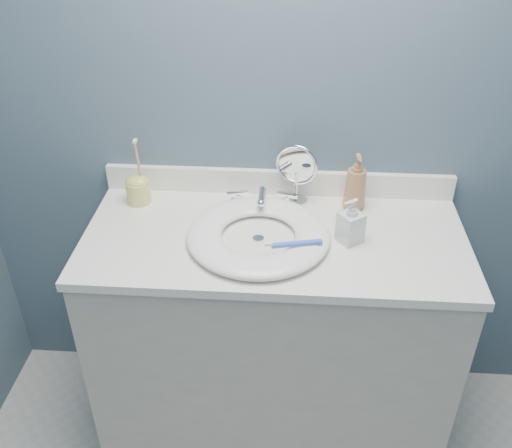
# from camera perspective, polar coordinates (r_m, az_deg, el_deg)

# --- Properties ---
(back_wall) EXTENTS (2.20, 0.02, 2.40)m
(back_wall) POSITION_cam_1_polar(r_m,az_deg,el_deg) (1.90, 2.41, 11.60)
(back_wall) COLOR #4A5E6F
(back_wall) RESTS_ON ground
(vanity_cabinet) EXTENTS (1.20, 0.55, 0.85)m
(vanity_cabinet) POSITION_cam_1_polar(r_m,az_deg,el_deg) (2.11, 1.65, -11.32)
(vanity_cabinet) COLOR beige
(vanity_cabinet) RESTS_ON ground
(countertop) EXTENTS (1.22, 0.57, 0.03)m
(countertop) POSITION_cam_1_polar(r_m,az_deg,el_deg) (1.82, 1.87, -1.51)
(countertop) COLOR white
(countertop) RESTS_ON vanity_cabinet
(backsplash) EXTENTS (1.22, 0.02, 0.09)m
(backsplash) POSITION_cam_1_polar(r_m,az_deg,el_deg) (2.01, 2.22, 4.21)
(backsplash) COLOR white
(backsplash) RESTS_ON countertop
(basin) EXTENTS (0.45, 0.45, 0.04)m
(basin) POSITION_cam_1_polar(r_m,az_deg,el_deg) (1.78, 0.24, -1.11)
(basin) COLOR white
(basin) RESTS_ON countertop
(drain) EXTENTS (0.04, 0.04, 0.01)m
(drain) POSITION_cam_1_polar(r_m,az_deg,el_deg) (1.79, 0.24, -1.50)
(drain) COLOR silver
(drain) RESTS_ON countertop
(faucet) EXTENTS (0.25, 0.13, 0.07)m
(faucet) POSITION_cam_1_polar(r_m,az_deg,el_deg) (1.94, 0.62, 2.42)
(faucet) COLOR silver
(faucet) RESTS_ON countertop
(makeup_mirror) EXTENTS (0.14, 0.08, 0.22)m
(makeup_mirror) POSITION_cam_1_polar(r_m,az_deg,el_deg) (1.93, 4.08, 5.27)
(makeup_mirror) COLOR silver
(makeup_mirror) RESTS_ON countertop
(soap_bottle_amber) EXTENTS (0.08, 0.08, 0.20)m
(soap_bottle_amber) POSITION_cam_1_polar(r_m,az_deg,el_deg) (1.93, 9.96, 4.15)
(soap_bottle_amber) COLOR #A56F4A
(soap_bottle_amber) RESTS_ON countertop
(soap_bottle_clear) EXTENTS (0.10, 0.09, 0.15)m
(soap_bottle_clear) POSITION_cam_1_polar(r_m,az_deg,el_deg) (1.77, 9.50, 0.33)
(soap_bottle_clear) COLOR silver
(soap_bottle_clear) RESTS_ON countertop
(toothbrush_holder) EXTENTS (0.08, 0.08, 0.24)m
(toothbrush_holder) POSITION_cam_1_polar(r_m,az_deg,el_deg) (2.00, -11.72, 3.54)
(toothbrush_holder) COLOR #D6D36B
(toothbrush_holder) RESTS_ON countertop
(toothbrush_lying) EXTENTS (0.17, 0.05, 0.02)m
(toothbrush_lying) POSITION_cam_1_polar(r_m,az_deg,el_deg) (1.70, 3.86, -2.01)
(toothbrush_lying) COLOR blue
(toothbrush_lying) RESTS_ON basin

